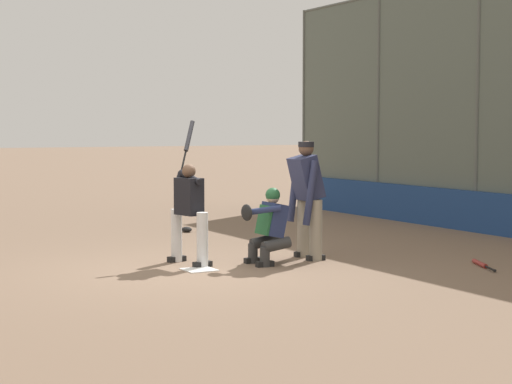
# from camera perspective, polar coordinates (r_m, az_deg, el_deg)

# --- Properties ---
(ground_plane) EXTENTS (160.00, 160.00, 0.00)m
(ground_plane) POSITION_cam_1_polar(r_m,az_deg,el_deg) (12.03, -3.81, -5.21)
(ground_plane) COLOR #7A604C
(home_plate_marker) EXTENTS (0.43, 0.43, 0.01)m
(home_plate_marker) POSITION_cam_1_polar(r_m,az_deg,el_deg) (12.03, -3.81, -5.18)
(home_plate_marker) COLOR white
(home_plate_marker) RESTS_ON ground_plane
(batter_at_plate) EXTENTS (1.06, 0.60, 2.10)m
(batter_at_plate) POSITION_cam_1_polar(r_m,az_deg,el_deg) (12.47, -4.49, -1.19)
(batter_at_plate) COLOR silver
(batter_at_plate) RESTS_ON ground_plane
(catcher_behind_plate) EXTENTS (0.59, 0.70, 1.12)m
(catcher_behind_plate) POSITION_cam_1_polar(r_m,az_deg,el_deg) (12.45, 0.81, -2.20)
(catcher_behind_plate) COLOR #333333
(catcher_behind_plate) RESTS_ON ground_plane
(umpire_home) EXTENTS (0.73, 0.48, 1.79)m
(umpire_home) POSITION_cam_1_polar(r_m,az_deg,el_deg) (12.96, 3.41, -0.23)
(umpire_home) COLOR gray
(umpire_home) RESTS_ON ground_plane
(spare_bat_first_base_side) EXTENTS (0.84, 0.43, 0.07)m
(spare_bat_first_base_side) POSITION_cam_1_polar(r_m,az_deg,el_deg) (12.72, 14.80, -4.68)
(spare_bat_first_base_side) COLOR black
(spare_bat_first_base_side) RESTS_ON ground_plane
(fielding_glove_on_dirt) EXTENTS (0.28, 0.21, 0.10)m
(fielding_glove_on_dirt) POSITION_cam_1_polar(r_m,az_deg,el_deg) (16.45, -4.68, -2.50)
(fielding_glove_on_dirt) COLOR black
(fielding_glove_on_dirt) RESTS_ON ground_plane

